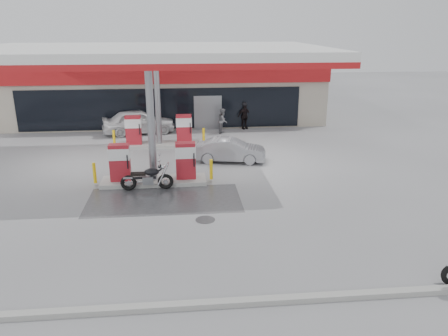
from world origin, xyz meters
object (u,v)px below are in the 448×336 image
object	(u,v)px
hatchback_silver	(230,150)
biker_walking	(244,116)
parked_motorcycle	(148,178)
parked_car_right	(254,113)
pump_island_far	(159,134)
sedan_white	(139,122)
parked_car_left	(89,116)
pump_island_near	(153,167)
attendant	(223,121)

from	to	relation	value
hatchback_silver	biker_walking	size ratio (longest dim) A/B	2.10
parked_motorcycle	hatchback_silver	distance (m)	5.27
parked_car_right	pump_island_far	bearing A→B (deg)	121.13
biker_walking	hatchback_silver	bearing A→B (deg)	-129.64
sedan_white	parked_car_left	world-z (taller)	sedan_white
pump_island_near	parked_car_right	world-z (taller)	pump_island_near
parked_car_left	parked_car_right	world-z (taller)	parked_car_left
parked_car_right	biker_walking	xyz separation A→B (m)	(-0.98, -2.20, 0.24)
pump_island_near	parked_car_left	bearing A→B (deg)	112.46
parked_car_left	hatchback_silver	bearing A→B (deg)	-142.40
attendant	hatchback_silver	distance (m)	6.00
pump_island_far	parked_car_left	world-z (taller)	pump_island_far
pump_island_near	parked_car_left	distance (m)	12.99
sedan_white	biker_walking	distance (m)	6.82
pump_island_far	parked_motorcycle	world-z (taller)	pump_island_far
sedan_white	parked_motorcycle	bearing A→B (deg)	175.35
parked_car_right	attendant	bearing A→B (deg)	129.92
attendant	parked_car_right	size ratio (longest dim) A/B	0.36
sedan_white	hatchback_silver	world-z (taller)	sedan_white
pump_island_near	parked_motorcycle	distance (m)	0.85
pump_island_far	biker_walking	bearing A→B (deg)	35.23
pump_island_near	parked_motorcycle	bearing A→B (deg)	-103.87
pump_island_near	sedan_white	size ratio (longest dim) A/B	1.15
pump_island_near	parked_car_left	world-z (taller)	pump_island_near
parked_motorcycle	biker_walking	xyz separation A→B (m)	(5.58, 10.60, 0.35)
hatchback_silver	attendant	bearing A→B (deg)	9.25
parked_motorcycle	biker_walking	world-z (taller)	biker_walking
hatchback_silver	pump_island_near	bearing A→B (deg)	138.82
pump_island_near	hatchback_silver	size ratio (longest dim) A/B	1.45
pump_island_far	pump_island_near	bearing A→B (deg)	-90.00
parked_car_left	pump_island_far	bearing A→B (deg)	-145.94
hatchback_silver	parked_car_left	distance (m)	12.60
parked_motorcycle	biker_walking	bearing A→B (deg)	61.55
attendant	hatchback_silver	bearing A→B (deg)	-163.26
pump_island_far	hatchback_silver	bearing A→B (deg)	-41.18
parked_car_right	pump_island_near	bearing A→B (deg)	139.88
attendant	biker_walking	xyz separation A→B (m)	(1.51, 1.00, 0.06)
pump_island_near	sedan_white	distance (m)	9.31
pump_island_far	biker_walking	size ratio (longest dim) A/B	3.04
pump_island_far	sedan_white	distance (m)	3.50
parked_motorcycle	attendant	world-z (taller)	attendant
pump_island_near	parked_car_right	distance (m)	13.58
sedan_white	pump_island_near	bearing A→B (deg)	177.14
hatchback_silver	parked_car_left	xyz separation A→B (m)	(-8.62, 9.20, 0.06)
pump_island_near	pump_island_far	bearing A→B (deg)	90.00
pump_island_far	hatchback_silver	xyz separation A→B (m)	(3.65, -3.20, -0.13)
attendant	parked_car_left	distance (m)	9.40
pump_island_far	hatchback_silver	world-z (taller)	pump_island_far
attendant	sedan_white	bearing A→B (deg)	104.49
pump_island_far	sedan_white	bearing A→B (deg)	113.78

